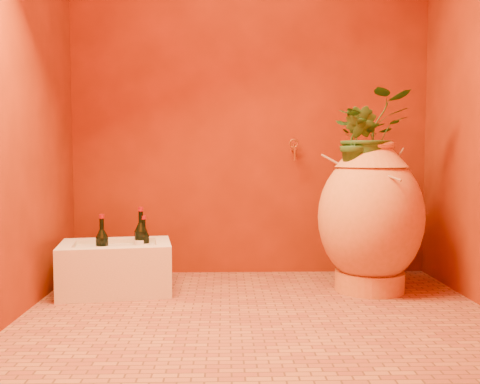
{
  "coord_description": "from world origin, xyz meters",
  "views": [
    {
      "loc": [
        -0.17,
        -2.79,
        0.84
      ],
      "look_at": [
        -0.09,
        0.35,
        0.62
      ],
      "focal_mm": 40.0,
      "sensor_mm": 36.0,
      "label": 1
    }
  ],
  "objects_px": {
    "wine_bottle_c": "(144,245)",
    "stone_basin": "(116,268)",
    "amphora": "(371,217)",
    "wall_tap": "(294,149)",
    "wine_bottle_a": "(141,242)",
    "wine_bottle_b": "(102,248)"
  },
  "relations": [
    {
      "from": "amphora",
      "to": "wall_tap",
      "type": "relative_size",
      "value": 6.15
    },
    {
      "from": "wine_bottle_b",
      "to": "wine_bottle_c",
      "type": "relative_size",
      "value": 1.09
    },
    {
      "from": "wine_bottle_a",
      "to": "wine_bottle_c",
      "type": "bearing_deg",
      "value": -8.04
    },
    {
      "from": "stone_basin",
      "to": "wine_bottle_c",
      "type": "bearing_deg",
      "value": 29.66
    },
    {
      "from": "amphora",
      "to": "wine_bottle_a",
      "type": "xyz_separation_m",
      "value": [
        -1.43,
        0.1,
        -0.17
      ]
    },
    {
      "from": "wine_bottle_c",
      "to": "wine_bottle_b",
      "type": "bearing_deg",
      "value": -146.3
    },
    {
      "from": "amphora",
      "to": "stone_basin",
      "type": "height_order",
      "value": "amphora"
    },
    {
      "from": "amphora",
      "to": "wine_bottle_b",
      "type": "xyz_separation_m",
      "value": [
        -1.64,
        -0.06,
        -0.18
      ]
    },
    {
      "from": "wine_bottle_c",
      "to": "wall_tap",
      "type": "relative_size",
      "value": 1.93
    },
    {
      "from": "wine_bottle_c",
      "to": "wall_tap",
      "type": "height_order",
      "value": "wall_tap"
    },
    {
      "from": "stone_basin",
      "to": "wine_bottle_a",
      "type": "xyz_separation_m",
      "value": [
        0.14,
        0.09,
        0.15
      ]
    },
    {
      "from": "amphora",
      "to": "wall_tap",
      "type": "xyz_separation_m",
      "value": [
        -0.42,
        0.46,
        0.42
      ]
    },
    {
      "from": "wine_bottle_a",
      "to": "wall_tap",
      "type": "distance_m",
      "value": 1.23
    },
    {
      "from": "stone_basin",
      "to": "wine_bottle_c",
      "type": "distance_m",
      "value": 0.22
    },
    {
      "from": "wine_bottle_a",
      "to": "wall_tap",
      "type": "height_order",
      "value": "wall_tap"
    },
    {
      "from": "amphora",
      "to": "wine_bottle_b",
      "type": "bearing_deg",
      "value": -178.01
    },
    {
      "from": "stone_basin",
      "to": "wall_tap",
      "type": "bearing_deg",
      "value": 21.72
    },
    {
      "from": "amphora",
      "to": "wine_bottle_a",
      "type": "height_order",
      "value": "amphora"
    },
    {
      "from": "wine_bottle_b",
      "to": "wine_bottle_a",
      "type": "bearing_deg",
      "value": 36.43
    },
    {
      "from": "wine_bottle_a",
      "to": "wine_bottle_c",
      "type": "height_order",
      "value": "wine_bottle_a"
    },
    {
      "from": "wine_bottle_c",
      "to": "stone_basin",
      "type": "bearing_deg",
      "value": -150.34
    },
    {
      "from": "stone_basin",
      "to": "wall_tap",
      "type": "distance_m",
      "value": 1.44
    }
  ]
}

